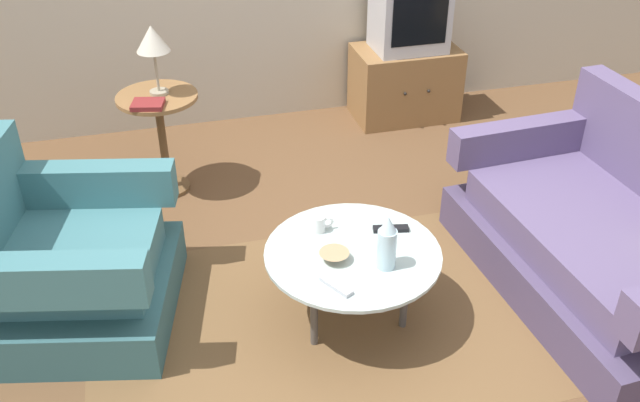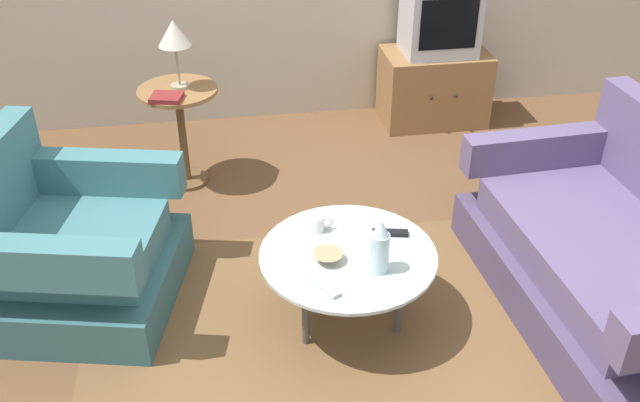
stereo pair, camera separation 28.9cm
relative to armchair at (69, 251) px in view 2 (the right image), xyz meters
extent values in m
plane|color=brown|center=(1.34, -0.30, -0.30)|extent=(16.00, 16.00, 0.00)
cube|color=brown|center=(1.34, -0.38, -0.30)|extent=(2.56, 1.52, 0.00)
cube|color=#325C60|center=(0.05, -0.01, -0.18)|extent=(1.08, 1.10, 0.24)
cube|color=#3D7075|center=(0.05, -0.01, 0.03)|extent=(0.88, 0.79, 0.18)
cube|color=#3D7075|center=(-0.03, -0.39, 0.23)|extent=(0.91, 0.34, 0.21)
cube|color=#3D7075|center=(0.14, 0.37, 0.23)|extent=(0.91, 0.34, 0.21)
cube|color=#4B3E5C|center=(2.61, -0.48, -0.18)|extent=(1.02, 1.65, 0.24)
cube|color=#5B4C70|center=(2.61, -0.48, 0.03)|extent=(0.87, 1.37, 0.18)
cube|color=#5B4C70|center=(2.58, 0.25, 0.23)|extent=(0.94, 0.19, 0.21)
cylinder|color=#B2C6C1|center=(1.34, -0.38, 0.10)|extent=(0.84, 0.84, 0.02)
cylinder|color=#4C4742|center=(1.35, -0.12, -0.10)|extent=(0.04, 0.04, 0.39)
cylinder|color=#4C4742|center=(1.11, -0.51, -0.10)|extent=(0.04, 0.04, 0.39)
cylinder|color=#4C4742|center=(1.57, -0.51, -0.10)|extent=(0.04, 0.04, 0.39)
cylinder|color=olive|center=(0.56, 1.10, 0.35)|extent=(0.49, 0.49, 0.02)
cylinder|color=brown|center=(0.56, 1.10, 0.02)|extent=(0.05, 0.05, 0.63)
cylinder|color=brown|center=(0.56, 1.10, -0.28)|extent=(0.27, 0.27, 0.02)
cube|color=olive|center=(2.41, 1.74, -0.02)|extent=(0.76, 0.47, 0.54)
sphere|color=black|center=(2.32, 1.49, 0.00)|extent=(0.02, 0.02, 0.02)
sphere|color=black|center=(2.50, 1.49, 0.00)|extent=(0.02, 0.02, 0.02)
cube|color=#B7B7BC|center=(2.41, 1.73, 0.49)|extent=(0.51, 0.39, 0.49)
cube|color=black|center=(2.41, 1.53, 0.52)|extent=(0.41, 0.01, 0.35)
cylinder|color=#9E937A|center=(0.58, 1.12, 0.37)|extent=(0.11, 0.11, 0.02)
cylinder|color=#9E937A|center=(0.58, 1.12, 0.50)|extent=(0.02, 0.02, 0.25)
cone|color=beige|center=(0.58, 1.12, 0.71)|extent=(0.20, 0.20, 0.15)
cylinder|color=silver|center=(1.45, -0.52, 0.21)|extent=(0.09, 0.09, 0.19)
cone|color=silver|center=(1.45, -0.52, 0.34)|extent=(0.08, 0.08, 0.08)
cylinder|color=white|center=(1.22, -0.17, 0.15)|extent=(0.07, 0.07, 0.08)
torus|color=white|center=(1.27, -0.17, 0.15)|extent=(0.06, 0.01, 0.06)
cone|color=tan|center=(1.23, -0.42, 0.13)|extent=(0.14, 0.14, 0.05)
cube|color=black|center=(1.57, -0.26, 0.12)|extent=(0.18, 0.08, 0.02)
cube|color=#B2B2B7|center=(1.19, -0.61, 0.12)|extent=(0.12, 0.17, 0.02)
cube|color=maroon|center=(0.50, 0.95, 0.38)|extent=(0.21, 0.19, 0.03)
camera|label=1|loc=(0.51, -2.90, 2.09)|focal=39.32mm
camera|label=2|loc=(0.79, -2.96, 2.09)|focal=39.32mm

